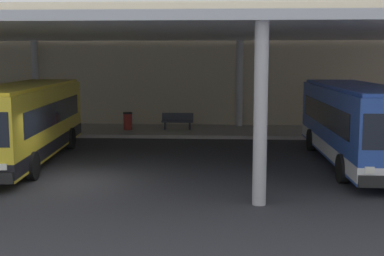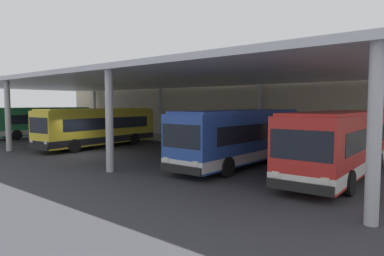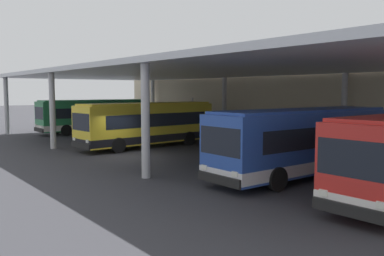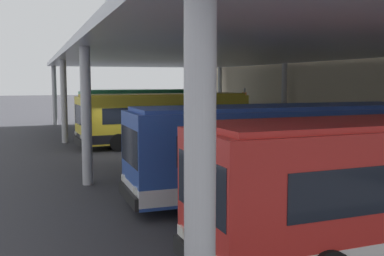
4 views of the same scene
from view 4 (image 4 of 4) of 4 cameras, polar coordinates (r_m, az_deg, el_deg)
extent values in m
plane|color=#333338|center=(24.42, -8.79, -3.46)|extent=(200.00, 200.00, 0.00)
cube|color=#A39E93|center=(28.95, 14.71, -1.91)|extent=(42.00, 4.50, 0.18)
cube|color=#C1B293|center=(30.63, 19.96, 5.31)|extent=(48.00, 1.60, 7.59)
cube|color=silver|center=(25.71, 3.29, 9.16)|extent=(40.00, 17.00, 0.30)
cylinder|color=#B2B2B7|center=(42.24, -16.92, 3.94)|extent=(0.40, 0.40, 5.25)
cylinder|color=#B2B2B7|center=(45.85, 3.53, 4.34)|extent=(0.40, 0.40, 5.25)
cylinder|color=#B2B2B7|center=(29.94, -15.81, 3.19)|extent=(0.40, 0.40, 5.25)
cylinder|color=#B2B2B7|center=(34.85, 11.51, 3.68)|extent=(0.40, 0.40, 5.25)
cylinder|color=#B2B2B7|center=(17.67, -13.16, 1.40)|extent=(0.40, 0.40, 5.25)
cylinder|color=#B2B2B7|center=(5.70, 1.00, -8.10)|extent=(0.40, 0.40, 5.25)
cube|color=#28844C|center=(39.77, -6.44, 2.71)|extent=(2.57, 10.42, 2.70)
cube|color=white|center=(39.84, -6.42, 1.28)|extent=(2.59, 10.44, 0.50)
cube|color=black|center=(39.79, -6.23, 3.15)|extent=(2.60, 8.54, 0.90)
cube|color=black|center=(38.95, -13.86, 3.02)|extent=(2.30, 0.14, 1.10)
cube|color=black|center=(39.04, -13.94, 0.82)|extent=(2.45, 0.18, 0.36)
cube|color=#2A8B50|center=(39.71, -6.46, 4.74)|extent=(2.37, 10.00, 0.12)
cube|color=yellow|center=(38.92, -13.85, 4.22)|extent=(1.75, 0.13, 0.28)
cube|color=white|center=(39.91, -14.06, 1.43)|extent=(0.28, 0.08, 0.20)
cube|color=white|center=(38.12, -13.81, 1.22)|extent=(0.28, 0.08, 0.20)
cylinder|color=black|center=(40.49, -11.25, 0.99)|extent=(0.29, 1.00, 1.00)
cylinder|color=black|center=(38.07, -10.74, 0.68)|extent=(0.29, 1.00, 1.00)
cylinder|color=black|center=(41.75, -2.96, 1.25)|extent=(0.29, 1.00, 1.00)
cylinder|color=black|center=(39.41, -1.96, 0.97)|extent=(0.29, 1.00, 1.00)
cube|color=yellow|center=(27.80, -3.47, 1.30)|extent=(3.23, 10.55, 2.70)
cube|color=black|center=(27.90, -3.46, -0.75)|extent=(3.25, 10.57, 0.50)
cube|color=black|center=(27.83, -3.18, 1.92)|extent=(3.14, 8.69, 0.90)
cube|color=black|center=(26.45, -14.01, 1.64)|extent=(2.30, 0.28, 1.10)
cube|color=black|center=(26.59, -14.12, -1.59)|extent=(2.46, 0.33, 0.36)
cube|color=yellow|center=(27.72, -3.49, 4.20)|extent=(3.00, 10.12, 0.12)
cube|color=yellow|center=(26.41, -13.99, 3.42)|extent=(1.75, 0.24, 0.28)
cube|color=white|center=(27.43, -14.43, -0.63)|extent=(0.28, 0.10, 0.20)
cube|color=white|center=(25.67, -13.78, -1.07)|extent=(0.28, 0.10, 0.20)
cylinder|color=black|center=(28.18, -10.48, -1.18)|extent=(0.35, 1.02, 1.00)
cylinder|color=black|center=(25.82, -9.24, -1.82)|extent=(0.35, 1.02, 1.00)
cylinder|color=black|center=(30.13, 0.85, -0.62)|extent=(0.35, 1.02, 1.00)
cylinder|color=black|center=(27.94, 2.93, -1.15)|extent=(0.35, 1.02, 1.00)
cube|color=#284CA8|center=(15.61, 11.18, -2.58)|extent=(2.51, 10.40, 2.70)
cube|color=silver|center=(15.79, 11.11, -6.17)|extent=(2.53, 10.42, 0.50)
cube|color=black|center=(15.65, 11.68, -1.46)|extent=(2.55, 8.53, 0.90)
cube|color=black|center=(13.69, -7.69, -2.24)|extent=(2.30, 0.12, 1.10)
cube|color=black|center=(13.97, -7.97, -8.36)|extent=(2.45, 0.16, 0.36)
cube|color=#2A50B0|center=(15.46, 11.29, 2.60)|extent=(2.31, 9.99, 0.12)
cube|color=yellow|center=(13.60, -7.62, 1.18)|extent=(1.75, 0.12, 0.28)
cube|color=white|center=(14.75, -8.65, -6.20)|extent=(0.28, 0.08, 0.20)
cube|color=white|center=(13.03, -7.15, -7.82)|extent=(0.28, 0.08, 0.20)
cylinder|color=black|center=(15.63, -1.56, -6.93)|extent=(0.28, 1.00, 1.00)
cylinder|color=black|center=(13.39, 1.71, -9.16)|extent=(0.28, 1.00, 1.00)
cylinder|color=black|center=(18.39, 16.87, -5.21)|extent=(0.28, 1.00, 1.00)
cylinder|color=black|center=(16.52, 21.93, -6.66)|extent=(0.28, 1.00, 1.00)
cube|color=black|center=(8.51, 1.32, -7.32)|extent=(2.30, 0.19, 1.10)
cube|color=yellow|center=(8.37, 1.53, -1.83)|extent=(1.75, 0.17, 0.28)
cube|color=white|center=(9.61, -1.26, -12.88)|extent=(0.28, 0.09, 0.20)
cylinder|color=black|center=(10.82, 8.44, -12.98)|extent=(0.31, 1.01, 1.00)
cube|color=#383D47|center=(26.79, 17.87, -1.47)|extent=(1.80, 0.44, 0.08)
cube|color=#383D47|center=(26.88, 18.23, -0.92)|extent=(1.80, 0.06, 0.44)
cube|color=#2D2D33|center=(27.37, 16.97, -1.76)|extent=(0.10, 0.36, 0.45)
cube|color=#2D2D33|center=(26.27, 18.78, -2.14)|extent=(0.10, 0.36, 0.45)
cylinder|color=maroon|center=(28.95, 14.19, -0.82)|extent=(0.48, 0.48, 0.90)
cylinder|color=black|center=(28.90, 14.21, 0.15)|extent=(0.52, 0.52, 0.08)
cylinder|color=#B2B2B7|center=(35.01, 6.60, 2.39)|extent=(0.12, 0.12, 3.20)
cube|color=orange|center=(34.98, 6.58, 3.01)|extent=(0.70, 0.04, 1.80)
camera|label=1|loc=(22.54, -53.80, 4.19)|focal=47.93mm
camera|label=2|loc=(9.37, -90.42, -3.17)|focal=31.85mm
camera|label=3|loc=(8.03, -100.53, -1.31)|focal=38.81mm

